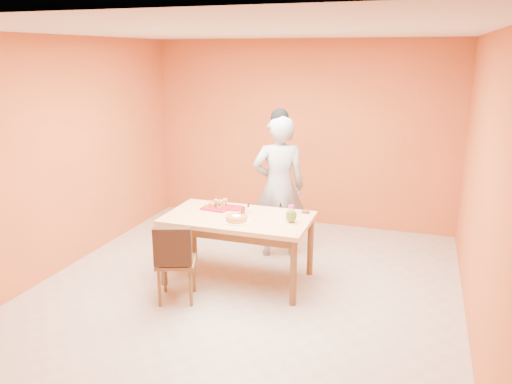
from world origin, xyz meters
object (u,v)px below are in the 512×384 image
(dining_chair, at_px, (175,260))
(magenta_glass, at_px, (291,209))
(dining_table, at_px, (238,224))
(pastry_platter, at_px, (218,207))
(checker_tin, at_px, (305,212))
(red_dinner_plate, at_px, (236,208))
(egg_ornament, at_px, (291,215))
(person, at_px, (279,187))
(sponge_cake, at_px, (236,218))

(dining_chair, distance_m, magenta_glass, 1.41)
(dining_table, distance_m, magenta_glass, 0.62)
(dining_table, height_order, pastry_platter, pastry_platter)
(pastry_platter, height_order, checker_tin, checker_tin)
(dining_table, height_order, magenta_glass, magenta_glass)
(red_dinner_plate, xyz_separation_m, checker_tin, (0.80, 0.11, 0.01))
(dining_chair, relative_size, magenta_glass, 9.37)
(egg_ornament, bearing_deg, checker_tin, 99.84)
(person, xyz_separation_m, sponge_cake, (-0.17, -1.04, -0.09))
(dining_table, xyz_separation_m, magenta_glass, (0.53, 0.29, 0.14))
(egg_ornament, bearing_deg, magenta_glass, 125.67)
(pastry_platter, xyz_separation_m, red_dinner_plate, (0.21, 0.04, -0.00))
(dining_table, bearing_deg, egg_ornament, -1.10)
(magenta_glass, bearing_deg, person, 118.47)
(pastry_platter, relative_size, egg_ornament, 2.02)
(red_dinner_plate, distance_m, egg_ornament, 0.77)
(sponge_cake, xyz_separation_m, egg_ornament, (0.56, 0.17, 0.04))
(dining_chair, xyz_separation_m, person, (0.66, 1.53, 0.45))
(pastry_platter, bearing_deg, sponge_cake, -45.40)
(dining_chair, relative_size, person, 0.48)
(pastry_platter, xyz_separation_m, egg_ornament, (0.94, -0.21, 0.07))
(sponge_cake, bearing_deg, red_dinner_plate, 111.88)
(red_dinner_plate, distance_m, magenta_glass, 0.65)
(red_dinner_plate, distance_m, checker_tin, 0.81)
(sponge_cake, bearing_deg, magenta_glass, 44.68)
(pastry_platter, distance_m, magenta_glass, 0.86)
(checker_tin, bearing_deg, pastry_platter, -171.62)
(dining_table, height_order, red_dinner_plate, red_dinner_plate)
(sponge_cake, bearing_deg, pastry_platter, 134.60)
(pastry_platter, distance_m, sponge_cake, 0.54)
(dining_chair, xyz_separation_m, pastry_platter, (0.11, 0.87, 0.32))
(dining_table, relative_size, red_dinner_plate, 7.27)
(red_dinner_plate, bearing_deg, magenta_glass, 4.11)
(dining_table, distance_m, checker_tin, 0.77)
(magenta_glass, xyz_separation_m, checker_tin, (0.15, 0.06, -0.03))
(person, bearing_deg, dining_table, 54.02)
(pastry_platter, bearing_deg, magenta_glass, 5.82)
(dining_table, relative_size, pastry_platter, 5.27)
(dining_table, distance_m, pastry_platter, 0.40)
(person, bearing_deg, sponge_cake, 59.21)
(dining_table, relative_size, checker_tin, 17.72)
(egg_ornament, distance_m, checker_tin, 0.37)
(dining_table, xyz_separation_m, egg_ornament, (0.61, -0.01, 0.17))
(dining_chair, bearing_deg, checker_tin, 22.84)
(person, distance_m, egg_ornament, 0.95)
(person, height_order, checker_tin, person)
(person, height_order, red_dinner_plate, person)
(checker_tin, bearing_deg, sponge_cake, -139.64)
(dining_chair, relative_size, egg_ornament, 5.73)
(red_dinner_plate, xyz_separation_m, magenta_glass, (0.65, 0.05, 0.04))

